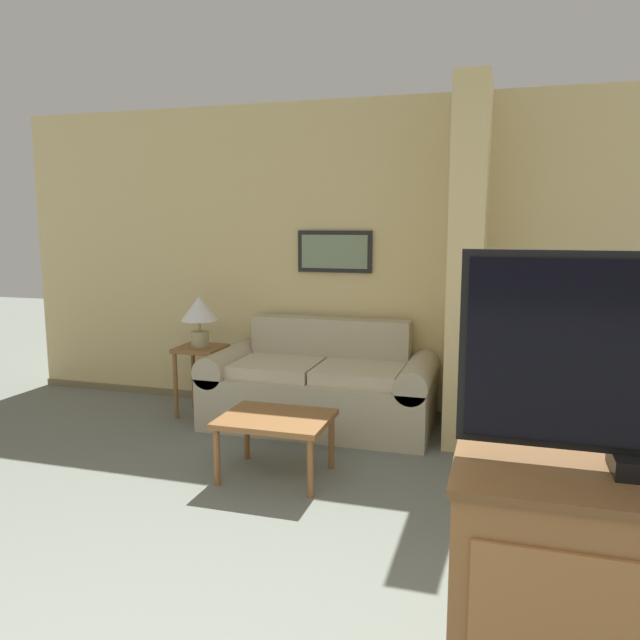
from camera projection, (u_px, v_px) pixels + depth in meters
wall_back at (389, 261)px, 5.16m from camera, size 6.85×0.16×2.60m
wall_partition_pillar at (468, 265)px, 4.55m from camera, size 0.24×0.75×2.60m
couch at (321, 387)px, 4.98m from camera, size 1.80×0.84×0.83m
coffee_table at (276, 424)px, 3.94m from camera, size 0.68×0.54×0.40m
side_table at (201, 361)px, 5.21m from camera, size 0.37×0.37×0.59m
table_lamp at (199, 313)px, 5.15m from camera, size 0.31×0.31×0.42m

